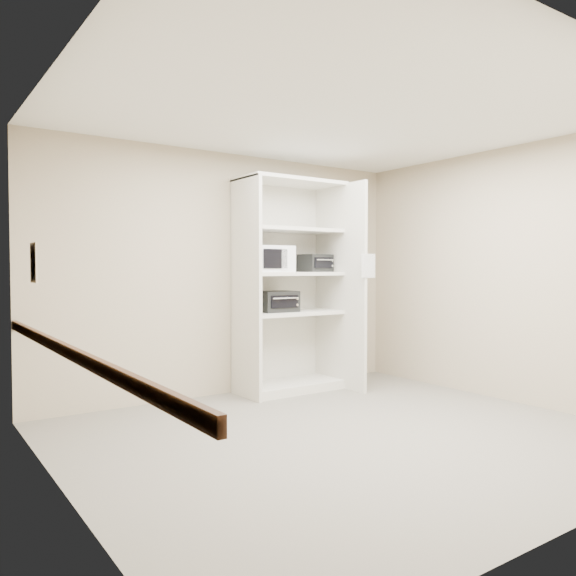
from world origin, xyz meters
TOP-DOWN VIEW (x-y plane):
  - floor at (0.00, 0.00)m, footprint 4.50×4.00m
  - ceiling at (0.00, 0.00)m, footprint 4.50×4.00m
  - wall_back at (0.00, 2.00)m, footprint 4.50×0.02m
  - wall_left at (-2.25, 0.00)m, footprint 0.02×4.00m
  - wall_right at (2.25, 0.00)m, footprint 0.02×4.00m
  - shelving_unit at (0.67, 1.70)m, footprint 1.24×0.92m
  - microwave at (0.29, 1.66)m, footprint 0.49×0.37m
  - toaster_oven_upper at (0.99, 1.72)m, footprint 0.39×0.32m
  - toaster_oven_lower at (0.44, 1.70)m, footprint 0.44×0.34m
  - paper_sign at (1.25, 1.07)m, footprint 0.21×0.01m
  - chair_rail at (-2.23, 0.00)m, footprint 0.04×3.98m
  - wall_poster at (-2.24, 0.99)m, footprint 0.01×0.22m

SIDE VIEW (x-z plane):
  - floor at x=0.00m, z-range -0.01..0.01m
  - chair_rail at x=-2.23m, z-range 0.86..0.94m
  - toaster_oven_lower at x=0.44m, z-range 0.92..1.15m
  - shelving_unit at x=0.67m, z-range -0.08..2.34m
  - wall_back at x=0.00m, z-range 0.00..2.70m
  - wall_left at x=-2.25m, z-range 0.00..2.70m
  - wall_right at x=2.25m, z-range 0.00..2.70m
  - paper_sign at x=1.25m, z-range 1.31..1.57m
  - wall_poster at x=-2.24m, z-range 1.30..1.61m
  - toaster_oven_upper at x=0.99m, z-range 1.37..1.58m
  - microwave at x=0.29m, z-range 1.37..1.66m
  - ceiling at x=0.00m, z-range 2.70..2.71m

